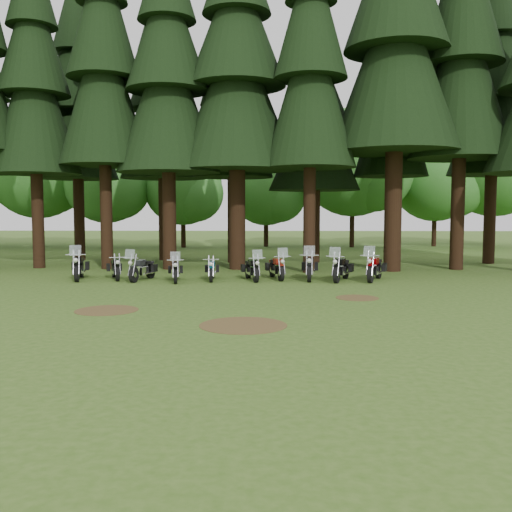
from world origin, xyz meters
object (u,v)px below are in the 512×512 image
(motorcycle_7, at_px, (310,268))
(motorcycle_4, at_px, (212,270))
(motorcycle_1, at_px, (116,269))
(motorcycle_2, at_px, (142,270))
(motorcycle_9, at_px, (375,269))
(motorcycle_0, at_px, (79,268))
(motorcycle_6, at_px, (277,268))
(motorcycle_8, at_px, (341,269))
(motorcycle_5, at_px, (252,270))
(motorcycle_3, at_px, (175,271))

(motorcycle_7, bearing_deg, motorcycle_4, -171.35)
(motorcycle_1, relative_size, motorcycle_2, 0.93)
(motorcycle_1, distance_m, motorcycle_9, 10.63)
(motorcycle_0, relative_size, motorcycle_4, 1.21)
(motorcycle_2, height_order, motorcycle_7, motorcycle_7)
(motorcycle_6, distance_m, motorcycle_8, 2.66)
(motorcycle_4, xyz_separation_m, motorcycle_8, (5.25, -0.09, 0.08))
(motorcycle_4, height_order, motorcycle_8, motorcycle_8)
(motorcycle_7, height_order, motorcycle_9, motorcycle_9)
(motorcycle_1, bearing_deg, motorcycle_0, 166.57)
(motorcycle_5, distance_m, motorcycle_6, 1.11)
(motorcycle_2, bearing_deg, motorcycle_5, 16.70)
(motorcycle_0, relative_size, motorcycle_3, 1.17)
(motorcycle_0, height_order, motorcycle_4, motorcycle_0)
(motorcycle_7, distance_m, motorcycle_8, 1.30)
(motorcycle_3, xyz_separation_m, motorcycle_4, (1.40, 0.48, -0.02))
(motorcycle_2, distance_m, motorcycle_4, 2.81)
(motorcycle_1, bearing_deg, motorcycle_7, -20.82)
(motorcycle_1, bearing_deg, motorcycle_5, -23.51)
(motorcycle_0, height_order, motorcycle_3, motorcycle_0)
(motorcycle_6, bearing_deg, motorcycle_7, -21.21)
(motorcycle_3, height_order, motorcycle_7, motorcycle_7)
(motorcycle_5, bearing_deg, motorcycle_1, 162.79)
(motorcycle_3, bearing_deg, motorcycle_0, 162.82)
(motorcycle_0, distance_m, motorcycle_8, 10.72)
(motorcycle_3, bearing_deg, motorcycle_1, 154.67)
(motorcycle_5, distance_m, motorcycle_8, 3.61)
(motorcycle_3, distance_m, motorcycle_7, 5.45)
(motorcycle_3, relative_size, motorcycle_5, 0.97)
(motorcycle_1, height_order, motorcycle_3, motorcycle_3)
(motorcycle_3, bearing_deg, motorcycle_8, -6.10)
(motorcycle_1, relative_size, motorcycle_3, 0.97)
(motorcycle_9, bearing_deg, motorcycle_0, -158.61)
(motorcycle_2, bearing_deg, motorcycle_4, 17.93)
(motorcycle_9, bearing_deg, motorcycle_2, -157.27)
(motorcycle_3, distance_m, motorcycle_8, 6.66)
(motorcycle_3, xyz_separation_m, motorcycle_9, (8.01, 0.50, 0.07))
(motorcycle_7, height_order, motorcycle_8, motorcycle_7)
(motorcycle_1, relative_size, motorcycle_7, 0.84)
(motorcycle_9, bearing_deg, motorcycle_5, -158.12)
(motorcycle_2, height_order, motorcycle_4, motorcycle_2)
(motorcycle_1, height_order, motorcycle_7, motorcycle_7)
(motorcycle_8, xyz_separation_m, motorcycle_9, (1.36, 0.11, 0.01))
(motorcycle_8, bearing_deg, motorcycle_9, 25.12)
(motorcycle_0, relative_size, motorcycle_1, 1.21)
(motorcycle_3, bearing_deg, motorcycle_5, -0.46)
(motorcycle_7, xyz_separation_m, motorcycle_9, (2.61, -0.24, 0.00))
(motorcycle_3, relative_size, motorcycle_8, 0.91)
(motorcycle_0, xyz_separation_m, motorcycle_5, (7.11, -0.07, -0.06))
(motorcycle_6, bearing_deg, motorcycle_8, -25.08)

